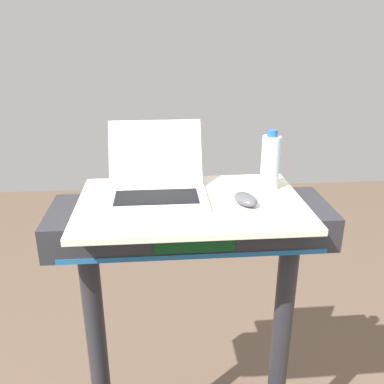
% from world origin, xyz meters
% --- Properties ---
extents(desk_board, '(0.72, 0.47, 0.02)m').
position_xyz_m(desk_board, '(0.00, 0.70, 1.21)').
color(desk_board, beige).
rests_on(desk_board, treadmill_base).
extents(laptop, '(0.32, 0.32, 0.22)m').
position_xyz_m(laptop, '(-0.11, 0.76, 1.26)').
color(laptop, '#B7B7BC').
rests_on(laptop, desk_board).
extents(computer_mouse, '(0.09, 0.11, 0.03)m').
position_xyz_m(computer_mouse, '(0.17, 0.66, 1.24)').
color(computer_mouse, '#4C4C51').
rests_on(computer_mouse, desk_board).
extents(water_bottle, '(0.06, 0.06, 0.20)m').
position_xyz_m(water_bottle, '(0.28, 0.79, 1.31)').
color(water_bottle, silver).
rests_on(water_bottle, desk_board).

